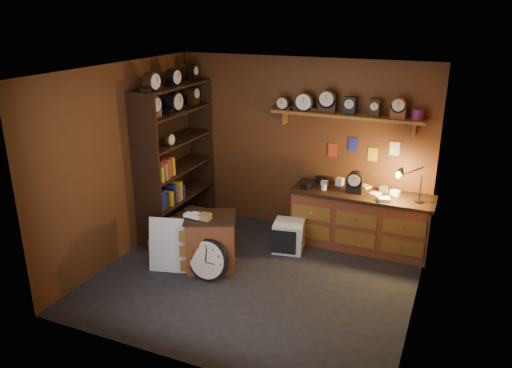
% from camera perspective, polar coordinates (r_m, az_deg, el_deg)
% --- Properties ---
extents(floor, '(4.00, 4.00, 0.00)m').
position_cam_1_polar(floor, '(6.71, -0.11, -10.70)').
color(floor, black).
rests_on(floor, ground).
extents(room_shell, '(4.02, 3.62, 2.71)m').
position_cam_1_polar(room_shell, '(6.10, 0.67, 3.78)').
color(room_shell, '#572E14').
rests_on(room_shell, ground).
extents(shelving_unit, '(0.47, 1.60, 2.58)m').
position_cam_1_polar(shelving_unit, '(7.80, -9.38, 3.50)').
color(shelving_unit, black).
rests_on(shelving_unit, ground).
extents(workbench, '(2.03, 0.66, 1.36)m').
position_cam_1_polar(workbench, '(7.49, 11.87, -3.71)').
color(workbench, brown).
rests_on(workbench, ground).
extents(low_cabinet, '(0.84, 0.79, 0.85)m').
position_cam_1_polar(low_cabinet, '(6.80, -5.20, -6.38)').
color(low_cabinet, brown).
rests_on(low_cabinet, ground).
extents(big_round_clock, '(0.57, 0.18, 0.57)m').
position_cam_1_polar(big_round_clock, '(6.59, -5.56, -8.61)').
color(big_round_clock, black).
rests_on(big_round_clock, ground).
extents(white_panel, '(0.59, 0.30, 0.75)m').
position_cam_1_polar(white_panel, '(7.00, -9.63, -9.61)').
color(white_panel, silver).
rests_on(white_panel, ground).
extents(mini_fridge, '(0.49, 0.51, 0.44)m').
position_cam_1_polar(mini_fridge, '(7.34, 3.74, -5.98)').
color(mini_fridge, silver).
rests_on(mini_fridge, ground).
extents(floor_box_a, '(0.34, 0.32, 0.17)m').
position_cam_1_polar(floor_box_a, '(7.57, -10.97, -6.59)').
color(floor_box_a, olive).
rests_on(floor_box_a, ground).
extents(floor_box_b, '(0.20, 0.23, 0.11)m').
position_cam_1_polar(floor_box_b, '(7.52, -9.51, -6.97)').
color(floor_box_b, white).
rests_on(floor_box_b, ground).
extents(floor_box_c, '(0.30, 0.26, 0.20)m').
position_cam_1_polar(floor_box_c, '(7.53, -6.84, -6.39)').
color(floor_box_c, olive).
rests_on(floor_box_c, ground).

